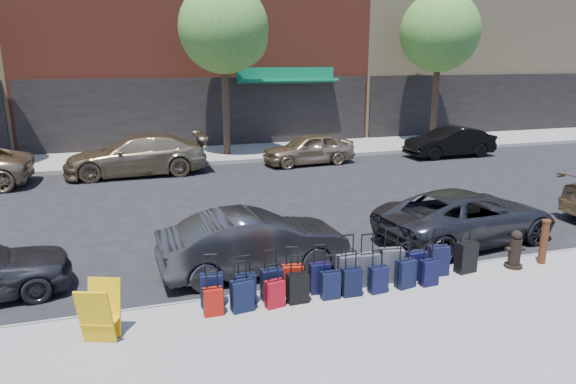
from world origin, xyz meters
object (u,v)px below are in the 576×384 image
object	(u,v)px
tree_right	(442,34)
car_far_2	(309,149)
tree_center	(227,31)
car_near_1	(254,242)
car_near_2	(467,216)
suitcase_front_5	(348,271)
display_rack	(100,313)
bollard	(544,241)
car_far_1	(136,155)
car_far_3	(450,142)
fire_hydrant	(515,250)

from	to	relation	value
tree_right	car_far_2	world-z (taller)	tree_right
tree_center	car_near_1	size ratio (longest dim) A/B	1.87
car_near_1	car_near_2	world-z (taller)	car_near_1
tree_right	tree_center	bearing A→B (deg)	180.00
suitcase_front_5	car_near_1	size ratio (longest dim) A/B	0.26
display_rack	bollard	bearing A→B (deg)	23.52
car_near_1	car_far_1	world-z (taller)	car_far_1
car_far_3	car_far_2	bearing A→B (deg)	-93.63
display_rack	car_far_1	size ratio (longest dim) A/B	0.17
fire_hydrant	car_near_1	size ratio (longest dim) A/B	0.20
bollard	display_rack	size ratio (longest dim) A/B	1.05
display_rack	car_far_1	world-z (taller)	car_far_1
display_rack	tree_center	bearing A→B (deg)	92.35
car_far_3	fire_hydrant	bearing A→B (deg)	-29.65
bollard	car_near_1	world-z (taller)	car_near_1
bollard	car_far_1	bearing A→B (deg)	123.17
bollard	car_near_1	xyz separation A→B (m)	(-5.74, 1.71, 0.00)
tree_center	tree_right	size ratio (longest dim) A/B	1.00
car_near_2	car_far_2	xyz separation A→B (m)	(-0.49, 9.91, 0.02)
bollard	car_near_1	distance (m)	5.99
suitcase_front_5	car_far_2	xyz separation A→B (m)	(3.41, 11.73, 0.18)
tree_center	display_rack	bearing A→B (deg)	-108.36
display_rack	suitcase_front_5	bearing A→B (deg)	28.30
car_near_2	car_far_2	distance (m)	9.92
tree_right	car_near_1	world-z (taller)	tree_right
suitcase_front_5	display_rack	size ratio (longest dim) A/B	1.13
tree_right	car_near_1	bearing A→B (deg)	-134.53
tree_right	fire_hydrant	xyz separation A→B (m)	(-7.48, -14.43, -4.90)
car_far_3	car_near_2	bearing A→B (deg)	-33.25
tree_right	car_near_2	distance (m)	15.17
display_rack	car_far_2	xyz separation A→B (m)	(7.73, 12.31, 0.05)
car_far_1	car_near_2	bearing A→B (deg)	35.84
display_rack	car_far_3	distance (m)	18.67
car_far_1	car_far_2	xyz separation A→B (m)	(6.88, -0.06, -0.11)
tree_center	car_far_2	world-z (taller)	tree_center
tree_center	car_near_1	bearing A→B (deg)	-99.00
bollard	suitcase_front_5	bearing A→B (deg)	178.00
tree_right	car_far_1	distance (m)	15.50
tree_center	car_near_1	xyz separation A→B (m)	(-2.01, -12.72, -4.77)
tree_center	fire_hydrant	bearing A→B (deg)	-78.16
display_rack	fire_hydrant	bearing A→B (deg)	23.81
bollard	car_far_1	world-z (taller)	car_far_1
tree_right	bollard	world-z (taller)	tree_right
display_rack	car_far_2	distance (m)	14.54
tree_right	car_far_3	xyz separation A→B (m)	(-1.11, -2.87, -4.75)
fire_hydrant	car_far_3	bearing A→B (deg)	73.03
fire_hydrant	car_far_1	distance (m)	13.90
suitcase_front_5	car_far_2	bearing A→B (deg)	71.49
display_rack	car_near_2	distance (m)	8.57
tree_right	car_far_1	xyz separation A→B (m)	(-14.58, -2.49, -4.65)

